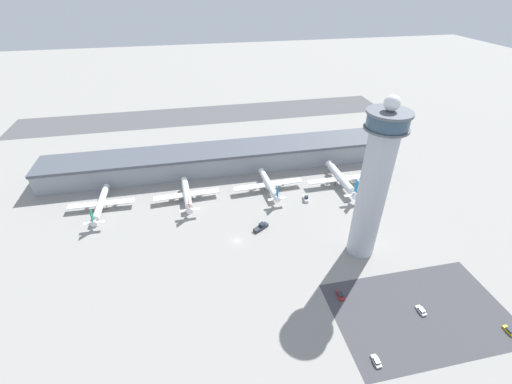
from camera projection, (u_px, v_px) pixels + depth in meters
ground_plane at (237, 241)px, 158.95m from camera, size 1000.00×1000.00×0.00m
terminal_building at (219, 159)px, 212.44m from camera, size 207.62×25.00×13.72m
runway_strip at (206, 115)px, 295.25m from camera, size 311.43×44.00×0.01m
control_tower at (374, 183)px, 134.47m from camera, size 16.23×16.23×70.42m
parking_lot_surface at (421, 313)px, 125.70m from camera, size 64.00×40.00×0.01m
airplane_gate_alpha at (101, 204)px, 177.63m from camera, size 33.45×34.84×10.89m
airplane_gate_bravo at (187, 194)px, 184.73m from camera, size 35.24×32.48×11.63m
airplane_gate_charlie at (269, 184)px, 192.80m from camera, size 40.25×32.61×11.64m
airplane_gate_delta at (341, 179)px, 197.04m from camera, size 39.46×37.73×13.89m
service_truck_catering at (261, 227)px, 165.74m from camera, size 8.34×6.64×2.90m
service_truck_fuel at (306, 198)px, 186.33m from camera, size 3.03×6.12×2.93m
car_red_hatchback at (376, 361)px, 109.67m from camera, size 1.80×4.39×1.45m
car_grey_coupe at (421, 311)px, 125.89m from camera, size 2.01×4.56×1.42m
car_silver_sedan at (509, 331)px, 118.88m from camera, size 1.95×4.43×1.38m
car_black_suv at (340, 295)px, 131.69m from camera, size 2.01×4.50×1.57m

